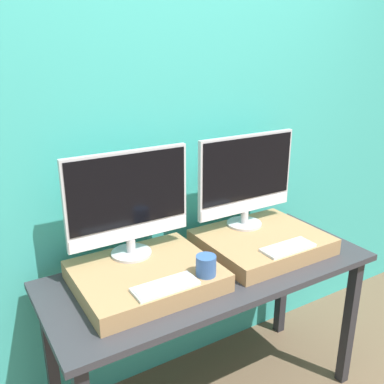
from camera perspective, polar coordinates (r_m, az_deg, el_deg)
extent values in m
cube|color=teal|center=(2.11, -2.97, 6.93)|extent=(8.00, 0.04, 2.60)
cube|color=#2D2D33|center=(2.00, 2.63, -10.43)|extent=(1.52, 0.63, 0.03)
cube|color=#232328|center=(2.47, 20.22, -15.94)|extent=(0.05, 0.05, 0.75)
cube|color=#232328|center=(2.20, -18.21, -20.73)|extent=(0.05, 0.05, 0.75)
cube|color=#232328|center=(2.75, 11.96, -11.26)|extent=(0.05, 0.05, 0.75)
cube|color=#99754C|center=(1.86, -6.21, -11.07)|extent=(0.58, 0.49, 0.08)
cylinder|color=#B2B2B7|center=(1.95, -8.09, -8.05)|extent=(0.18, 0.18, 0.01)
cylinder|color=#B2B2B7|center=(1.94, -8.15, -7.05)|extent=(0.04, 0.04, 0.06)
cube|color=#B2B2B7|center=(1.85, -8.48, -0.58)|extent=(0.56, 0.02, 0.40)
cube|color=black|center=(1.82, -8.35, 0.18)|extent=(0.53, 0.00, 0.32)
cube|color=silver|center=(1.90, -8.06, -5.54)|extent=(0.55, 0.00, 0.06)
cube|color=silver|center=(1.69, -3.57, -12.44)|extent=(0.26, 0.11, 0.01)
cube|color=#B2B2B7|center=(1.69, -3.57, -12.23)|extent=(0.25, 0.09, 0.00)
cylinder|color=#335693|center=(1.76, 1.88, -9.78)|extent=(0.08, 0.08, 0.09)
cube|color=#99754C|center=(2.17, 9.27, -6.57)|extent=(0.58, 0.49, 0.08)
cylinder|color=#B2B2B7|center=(2.25, 6.97, -4.20)|extent=(0.18, 0.18, 0.01)
cylinder|color=#B2B2B7|center=(2.23, 7.01, -3.30)|extent=(0.04, 0.04, 0.06)
cube|color=#B2B2B7|center=(2.16, 7.26, 2.40)|extent=(0.56, 0.02, 0.40)
cube|color=black|center=(2.14, 7.52, 3.07)|extent=(0.53, 0.00, 0.32)
cube|color=silver|center=(2.20, 7.30, -1.93)|extent=(0.55, 0.00, 0.06)
cube|color=silver|center=(2.03, 12.67, -7.25)|extent=(0.26, 0.11, 0.01)
cube|color=#B2B2B7|center=(2.03, 12.69, -7.06)|extent=(0.25, 0.09, 0.00)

